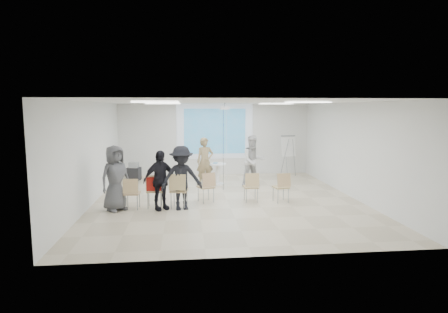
{
  "coord_description": "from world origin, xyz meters",
  "views": [
    {
      "loc": [
        -1.26,
        -11.23,
        2.82
      ],
      "look_at": [
        0.0,
        0.8,
        1.25
      ],
      "focal_mm": 30.0,
      "sensor_mm": 36.0,
      "label": 1
    }
  ],
  "objects": [
    {
      "name": "chair_center",
      "position": [
        -0.62,
        -0.27,
        0.54
      ],
      "size": [
        0.58,
        0.59,
        0.92
      ],
      "rotation": [
        0.0,
        0.0,
        0.41
      ],
      "color": "tan",
      "rests_on": "floor"
    },
    {
      "name": "wall_right",
      "position": [
        4.05,
        0.0,
        1.5
      ],
      "size": [
        0.1,
        9.0,
        3.0
      ],
      "primitive_type": "cube",
      "color": "silver",
      "rests_on": "floor"
    },
    {
      "name": "chair_left_inner",
      "position": [
        -1.46,
        -0.87,
        0.59
      ],
      "size": [
        0.56,
        0.59,
        1.0
      ],
      "rotation": [
        0.0,
        0.0,
        -0.2
      ],
      "color": "tan",
      "rests_on": "floor"
    },
    {
      "name": "player_right",
      "position": [
        1.2,
        1.99,
        1.02
      ],
      "size": [
        1.12,
        0.97,
        2.04
      ],
      "primitive_type": "imported",
      "rotation": [
        0.0,
        0.0,
        0.2
      ],
      "color": "silver",
      "rests_on": "floor"
    },
    {
      "name": "wall_left",
      "position": [
        -4.05,
        0.0,
        1.5
      ],
      "size": [
        0.1,
        9.0,
        3.0
      ],
      "primitive_type": "cube",
      "color": "silver",
      "rests_on": "floor"
    },
    {
      "name": "laptop",
      "position": [
        -1.45,
        -0.77,
        0.54
      ],
      "size": [
        0.41,
        0.34,
        0.03
      ],
      "primitive_type": "imported",
      "rotation": [
        0.0,
        0.0,
        2.94
      ],
      "color": "black",
      "rests_on": "chair_left_inner"
    },
    {
      "name": "player_left",
      "position": [
        -0.54,
        2.26,
        1.0
      ],
      "size": [
        0.82,
        0.65,
        2.0
      ],
      "primitive_type": "imported",
      "rotation": [
        0.0,
        0.0,
        0.23
      ],
      "color": "#97845C",
      "rests_on": "floor"
    },
    {
      "name": "flipchart_easel",
      "position": [
        2.96,
        3.7,
        1.26
      ],
      "size": [
        0.73,
        0.56,
        1.71
      ],
      "rotation": [
        0.0,
        0.0,
        0.23
      ],
      "color": "gray",
      "rests_on": "floor"
    },
    {
      "name": "ceiling_projector",
      "position": [
        0.1,
        1.49,
        2.69
      ],
      "size": [
        0.3,
        0.25,
        3.0
      ],
      "color": "white",
      "rests_on": "ceiling"
    },
    {
      "name": "fluor_panel_ne",
      "position": [
        2.0,
        2.0,
        2.97
      ],
      "size": [
        1.2,
        0.3,
        0.02
      ],
      "primitive_type": "cube",
      "color": "white",
      "rests_on": "ceiling"
    },
    {
      "name": "controller_right",
      "position": [
        1.02,
        2.24,
        1.38
      ],
      "size": [
        0.07,
        0.13,
        0.04
      ],
      "primitive_type": "cube",
      "rotation": [
        0.0,
        0.0,
        0.2
      ],
      "color": "silver",
      "rests_on": "player_right"
    },
    {
      "name": "red_jacket",
      "position": [
        -2.14,
        -0.86,
        0.72
      ],
      "size": [
        0.4,
        0.1,
        0.38
      ],
      "primitive_type": "cube",
      "rotation": [
        0.0,
        0.0,
        0.01
      ],
      "color": "#A21A14",
      "rests_on": "chair_left_mid"
    },
    {
      "name": "audience_outer",
      "position": [
        -3.18,
        -0.85,
        1.01
      ],
      "size": [
        1.17,
        1.14,
        2.03
      ],
      "primitive_type": "imported",
      "rotation": [
        0.0,
        0.0,
        0.72
      ],
      "color": "#545458",
      "rests_on": "floor"
    },
    {
      "name": "chair_right_inner",
      "position": [
        0.71,
        -0.36,
        0.53
      ],
      "size": [
        0.43,
        0.46,
        0.9
      ],
      "rotation": [
        0.0,
        0.0,
        0.02
      ],
      "color": "tan",
      "rests_on": "floor"
    },
    {
      "name": "controller_left",
      "position": [
        -0.36,
        2.51,
        1.32
      ],
      "size": [
        0.07,
        0.12,
        0.04
      ],
      "primitive_type": "cube",
      "rotation": [
        0.0,
        0.0,
        0.23
      ],
      "color": "white",
      "rests_on": "player_left"
    },
    {
      "name": "pedestal_table",
      "position": [
        -0.08,
        2.32,
        0.45
      ],
      "size": [
        0.82,
        0.82,
        0.81
      ],
      "rotation": [
        0.0,
        0.0,
        -0.29
      ],
      "color": "white",
      "rests_on": "floor"
    },
    {
      "name": "fluor_panel_se",
      "position": [
        2.0,
        -1.5,
        2.97
      ],
      "size": [
        1.2,
        0.3,
        0.02
      ],
      "primitive_type": "cube",
      "color": "white",
      "rests_on": "ceiling"
    },
    {
      "name": "projection_halo",
      "position": [
        0.0,
        4.49,
        1.85
      ],
      "size": [
        3.2,
        0.01,
        2.3
      ],
      "primitive_type": "cube",
      "color": "silver",
      "rests_on": "wall_back"
    },
    {
      "name": "ceiling",
      "position": [
        0.0,
        0.0,
        3.05
      ],
      "size": [
        8.0,
        9.0,
        0.1
      ],
      "primitive_type": "cube",
      "color": "white",
      "rests_on": "wall_back"
    },
    {
      "name": "floor",
      "position": [
        0.0,
        0.0,
        -0.05
      ],
      "size": [
        8.0,
        9.0,
        0.1
      ],
      "primitive_type": "cube",
      "color": "beige",
      "rests_on": "ground"
    },
    {
      "name": "audience_mid",
      "position": [
        -1.37,
        -0.96,
        1.01
      ],
      "size": [
        1.43,
        0.96,
        2.03
      ],
      "primitive_type": "imported",
      "rotation": [
        0.0,
        0.0,
        0.2
      ],
      "color": "black",
      "rests_on": "floor"
    },
    {
      "name": "audience_left",
      "position": [
        -1.97,
        -0.91,
        0.96
      ],
      "size": [
        1.3,
        1.12,
        1.91
      ],
      "primitive_type": "imported",
      "rotation": [
        0.0,
        0.0,
        0.51
      ],
      "color": "black",
      "rests_on": "floor"
    },
    {
      "name": "wall_back",
      "position": [
        0.0,
        4.55,
        1.5
      ],
      "size": [
        8.0,
        0.1,
        3.0
      ],
      "primitive_type": "cube",
      "color": "silver",
      "rests_on": "floor"
    },
    {
      "name": "fluor_panel_nw",
      "position": [
        -2.0,
        2.0,
        2.97
      ],
      "size": [
        1.2,
        0.3,
        0.02
      ],
      "primitive_type": "cube",
      "color": "white",
      "rests_on": "ceiling"
    },
    {
      "name": "chair_left_mid",
      "position": [
        -2.14,
        -0.72,
        0.57
      ],
      "size": [
        0.45,
        0.49,
        0.96
      ],
      "rotation": [
        0.0,
        0.0,
        0.01
      ],
      "color": "tan",
      "rests_on": "floor"
    },
    {
      "name": "chair_right_far",
      "position": [
        1.61,
        -0.49,
        0.54
      ],
      "size": [
        0.5,
        0.53,
        0.91
      ],
      "rotation": [
        0.0,
        0.0,
        0.19
      ],
      "color": "tan",
      "rests_on": "floor"
    },
    {
      "name": "av_cart",
      "position": [
        -3.27,
        3.51,
        0.33
      ],
      "size": [
        0.56,
        0.49,
        0.72
      ],
      "rotation": [
        0.0,
        0.0,
        -0.24
      ],
      "color": "black",
      "rests_on": "floor"
    },
    {
      "name": "fluor_panel_sw",
      "position": [
        -2.0,
        -1.5,
        2.97
      ],
      "size": [
        1.2,
        0.3,
        0.02
      ],
      "primitive_type": "cube",
      "color": "white",
      "rests_on": "ceiling"
    },
    {
      "name": "projection_image",
      "position": [
        0.0,
        4.47,
        1.85
      ],
      "size": [
        2.6,
        0.01,
        1.9
      ],
      "primitive_type": "cube",
      "color": "teal",
      "rests_on": "wall_back"
    },
    {
      "name": "chair_far_left",
      "position": [
        -2.76,
        -0.83,
        0.53
      ],
      "size": [
        0.44,
        0.47,
        0.89
      ],
      "rotation": [
        0.0,
        0.0,
        -0.07
      ],
      "color": "tan",
      "rests_on": "floor"
    }
  ]
}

